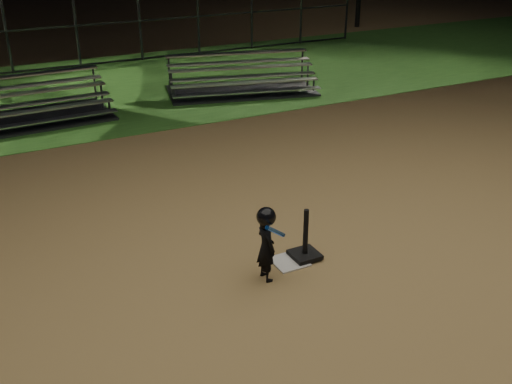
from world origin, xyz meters
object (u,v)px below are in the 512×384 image
(home_plate, at_px, (289,262))
(bleacher_left, at_px, (21,115))
(child_batter, at_px, (266,242))
(bleacher_right, at_px, (242,85))
(batting_tee, at_px, (305,248))

(home_plate, distance_m, bleacher_left, 8.34)
(child_batter, xyz_separation_m, bleacher_right, (3.66, 8.23, -0.36))
(child_batter, bearing_deg, batting_tee, -76.53)
(batting_tee, bearing_deg, home_plate, -179.68)
(batting_tee, height_order, bleacher_right, bleacher_right)
(child_batter, distance_m, bleacher_right, 9.02)
(home_plate, xyz_separation_m, bleacher_right, (3.19, 8.04, 0.18))
(home_plate, bearing_deg, bleacher_left, 106.80)
(child_batter, bearing_deg, bleacher_left, 11.16)
(batting_tee, relative_size, bleacher_right, 0.17)
(batting_tee, height_order, child_batter, child_batter)
(batting_tee, bearing_deg, child_batter, -164.34)
(home_plate, xyz_separation_m, batting_tee, (0.25, 0.00, 0.14))
(bleacher_right, bearing_deg, home_plate, -97.68)
(home_plate, bearing_deg, batting_tee, 0.32)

